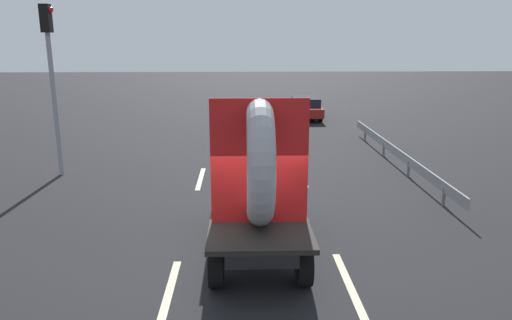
{
  "coord_description": "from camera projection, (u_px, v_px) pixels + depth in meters",
  "views": [
    {
      "loc": [
        -0.12,
        -9.29,
        4.71
      ],
      "look_at": [
        0.24,
        1.8,
        1.89
      ],
      "focal_mm": 33.86,
      "sensor_mm": 36.0,
      "label": 1
    }
  ],
  "objects": [
    {
      "name": "guardrail",
      "position": [
        396.0,
        152.0,
        18.15
      ],
      "size": [
        0.1,
        12.0,
        0.71
      ],
      "color": "gray",
      "rests_on": "ground_plane"
    },
    {
      "name": "lane_dash_left_near",
      "position": [
        168.0,
        296.0,
        9.06
      ],
      "size": [
        0.16,
        2.85,
        0.01
      ],
      "primitive_type": "cube",
      "rotation": [
        0.0,
        0.0,
        1.57
      ],
      "color": "beige",
      "rests_on": "ground_plane"
    },
    {
      "name": "traffic_light",
      "position": [
        51.0,
        67.0,
        16.17
      ],
      "size": [
        0.42,
        0.36,
        5.77
      ],
      "color": "gray",
      "rests_on": "ground_plane"
    },
    {
      "name": "lane_dash_left_far",
      "position": [
        201.0,
        178.0,
        16.59
      ],
      "size": [
        0.16,
        2.65,
        0.01
      ],
      "primitive_type": "cube",
      "rotation": [
        0.0,
        0.0,
        1.57
      ],
      "color": "beige",
      "rests_on": "ground_plane"
    },
    {
      "name": "ground_plane",
      "position": [
        248.0,
        268.0,
        10.16
      ],
      "size": [
        120.0,
        120.0,
        0.0
      ],
      "primitive_type": "plane",
      "color": "black"
    },
    {
      "name": "flatbed_truck",
      "position": [
        257.0,
        174.0,
        10.95
      ],
      "size": [
        2.02,
        4.84,
        3.61
      ],
      "color": "black",
      "rests_on": "ground_plane"
    },
    {
      "name": "lane_dash_right_near",
      "position": [
        349.0,
        283.0,
        9.53
      ],
      "size": [
        0.16,
        2.61,
        0.01
      ],
      "primitive_type": "cube",
      "rotation": [
        0.0,
        0.0,
        1.57
      ],
      "color": "beige",
      "rests_on": "ground_plane"
    },
    {
      "name": "distant_sedan",
      "position": [
        305.0,
        107.0,
        28.71
      ],
      "size": [
        1.67,
        3.9,
        1.27
      ],
      "color": "black",
      "rests_on": "ground_plane"
    },
    {
      "name": "lane_dash_right_far",
      "position": [
        301.0,
        175.0,
        17.01
      ],
      "size": [
        0.16,
        2.86,
        0.01
      ],
      "primitive_type": "cube",
      "rotation": [
        0.0,
        0.0,
        1.57
      ],
      "color": "beige",
      "rests_on": "ground_plane"
    }
  ]
}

